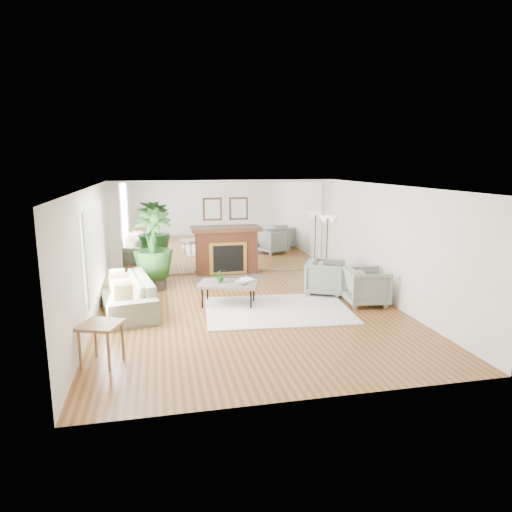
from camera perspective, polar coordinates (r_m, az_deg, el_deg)
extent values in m
plane|color=brown|center=(9.20, -0.54, -7.10)|extent=(7.00, 7.00, 0.00)
cube|color=silver|center=(8.80, -20.00, -0.25)|extent=(0.02, 7.00, 2.50)
cube|color=silver|center=(9.91, 16.64, 1.23)|extent=(0.02, 7.00, 2.50)
cube|color=silver|center=(12.28, -3.83, 3.61)|extent=(6.00, 0.02, 2.50)
cube|color=silver|center=(12.26, -3.82, 3.59)|extent=(5.40, 0.04, 2.40)
cube|color=#B2E09E|center=(9.16, -19.53, 0.87)|extent=(0.04, 2.40, 1.50)
cube|color=brown|center=(12.18, -3.65, 0.44)|extent=(1.60, 0.40, 1.20)
cube|color=gold|center=(12.00, -3.49, -0.31)|extent=(1.00, 0.04, 0.85)
cube|color=black|center=(11.98, -3.48, -0.33)|extent=(0.80, 0.04, 0.70)
cube|color=#695D53|center=(11.97, -3.36, -2.62)|extent=(1.70, 0.55, 0.03)
cube|color=#4C2D18|center=(12.06, -3.67, 3.32)|extent=(1.85, 0.46, 0.10)
cube|color=black|center=(12.11, -5.47, 5.85)|extent=(0.50, 0.04, 0.60)
cube|color=black|center=(12.21, -2.19, 5.94)|extent=(0.50, 0.04, 0.60)
cube|color=white|center=(9.32, 2.75, -6.77)|extent=(3.05, 2.29, 0.03)
cube|color=#695D53|center=(9.57, -3.48, -3.53)|extent=(1.38, 1.05, 0.06)
cylinder|color=black|center=(9.50, -6.74, -5.24)|extent=(0.04, 0.04, 0.42)
cylinder|color=black|center=(9.33, -0.64, -5.47)|extent=(0.04, 0.04, 0.42)
cylinder|color=black|center=(9.97, -6.09, -4.41)|extent=(0.04, 0.04, 0.42)
cylinder|color=black|center=(9.81, -0.29, -4.61)|extent=(0.04, 0.04, 0.42)
imported|color=gray|center=(9.61, -15.90, -4.58)|extent=(1.33, 2.49, 0.69)
imported|color=gray|center=(10.51, 8.69, -2.65)|extent=(1.14, 1.13, 0.77)
imported|color=gray|center=(9.90, 13.65, -3.74)|extent=(0.93, 0.91, 0.77)
cube|color=brown|center=(7.13, -18.88, -8.15)|extent=(0.73, 0.73, 0.04)
cylinder|color=brown|center=(7.17, -21.18, -10.89)|extent=(0.04, 0.04, 0.60)
cylinder|color=brown|center=(6.96, -17.94, -11.35)|extent=(0.04, 0.04, 0.60)
cylinder|color=brown|center=(7.53, -19.43, -9.68)|extent=(0.04, 0.04, 0.60)
cylinder|color=brown|center=(7.33, -16.32, -10.07)|extent=(0.04, 0.04, 0.60)
cylinder|color=black|center=(11.08, -12.57, -3.08)|extent=(0.55, 0.55, 0.40)
imported|color=#265A21|center=(10.89, -12.77, 1.48)|extent=(1.05, 1.05, 1.63)
cylinder|color=black|center=(12.69, 8.76, -1.91)|extent=(0.26, 0.26, 0.04)
cylinder|color=black|center=(12.54, 8.86, 1.34)|extent=(0.03, 0.03, 1.50)
cone|color=beige|center=(12.39, 8.47, 4.52)|extent=(0.28, 0.28, 0.21)
cone|color=beige|center=(12.47, 9.44, 4.53)|extent=(0.28, 0.28, 0.21)
imported|color=#265A21|center=(9.58, -4.48, -2.44)|extent=(0.28, 0.24, 0.29)
imported|color=brown|center=(9.43, -1.93, -3.37)|extent=(0.27, 0.27, 0.06)
imported|color=brown|center=(9.71, -1.62, -3.03)|extent=(0.35, 0.39, 0.02)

